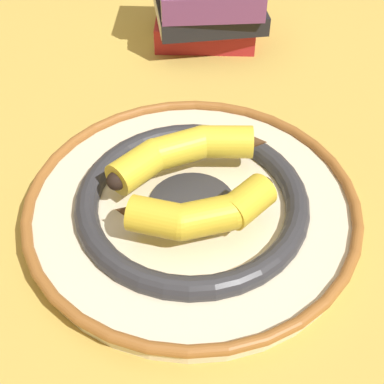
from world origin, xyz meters
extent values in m
plane|color=gold|center=(0.00, 0.00, 0.00)|extent=(2.80, 2.80, 0.00)
cylinder|color=beige|center=(-0.03, -0.02, 0.01)|extent=(0.38, 0.38, 0.02)
torus|color=#2D2D33|center=(-0.03, -0.02, 0.03)|extent=(0.27, 0.27, 0.03)
cylinder|color=#2D2D33|center=(-0.03, -0.02, 0.02)|extent=(0.10, 0.10, 0.00)
torus|color=#995B28|center=(-0.03, -0.02, 0.02)|extent=(0.39, 0.39, 0.01)
cylinder|color=gold|center=(0.00, 0.04, 0.06)|extent=(0.06, 0.04, 0.04)
cylinder|color=gold|center=(-0.05, 0.03, 0.06)|extent=(0.07, 0.06, 0.04)
cylinder|color=gold|center=(-0.09, 0.00, 0.06)|extent=(0.06, 0.07, 0.04)
sphere|color=gold|center=(-0.03, 0.04, 0.06)|extent=(0.04, 0.04, 0.04)
sphere|color=gold|center=(-0.08, 0.02, 0.06)|extent=(0.04, 0.04, 0.04)
cone|color=#472D19|center=(0.03, 0.04, 0.06)|extent=(0.04, 0.03, 0.03)
sphere|color=black|center=(-0.11, -0.03, 0.06)|extent=(0.02, 0.02, 0.02)
cylinder|color=yellow|center=(-0.05, -0.09, 0.06)|extent=(0.07, 0.05, 0.04)
cylinder|color=yellow|center=(0.00, -0.07, 0.06)|extent=(0.07, 0.07, 0.04)
cylinder|color=yellow|center=(0.04, -0.03, 0.06)|extent=(0.07, 0.07, 0.04)
sphere|color=yellow|center=(-0.02, -0.09, 0.06)|extent=(0.04, 0.04, 0.04)
sphere|color=yellow|center=(0.03, -0.05, 0.06)|extent=(0.04, 0.04, 0.04)
cone|color=#472D19|center=(-0.08, -0.10, 0.06)|extent=(0.04, 0.04, 0.03)
sphere|color=black|center=(0.06, 0.00, 0.06)|extent=(0.02, 0.02, 0.02)
cube|color=#AD2328|center=(0.04, -0.44, 0.02)|extent=(0.19, 0.16, 0.04)
cube|color=white|center=(0.05, -0.44, 0.02)|extent=(0.18, 0.15, 0.03)
cube|color=black|center=(0.04, -0.43, 0.06)|extent=(0.22, 0.21, 0.03)
cube|color=white|center=(0.04, -0.43, 0.06)|extent=(0.21, 0.20, 0.02)
camera|label=1|loc=(-0.12, 0.40, 0.48)|focal=50.00mm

